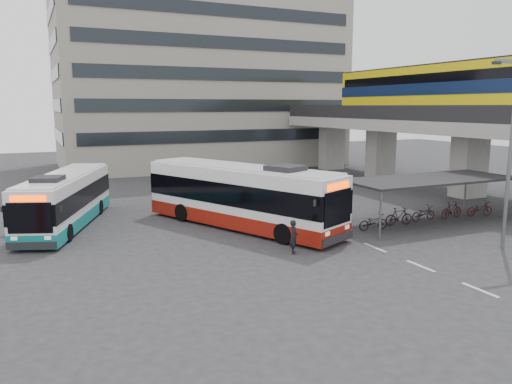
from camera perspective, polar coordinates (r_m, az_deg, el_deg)
name	(u,v)px	position (r m, az deg, el deg)	size (l,w,h in m)	color
ground	(330,254)	(22.70, 8.42, -7.05)	(120.00, 120.00, 0.00)	#28282B
viaduct	(430,110)	(41.92, 19.30, 8.84)	(8.00, 32.00, 9.68)	gray
bike_shelter	(429,196)	(29.85, 19.12, -0.42)	(10.00, 4.00, 2.54)	#595B60
office_block	(199,51)	(57.37, -6.49, 15.70)	(30.00, 15.00, 25.00)	gray
road_markings	(421,266)	(21.94, 18.30, -8.03)	(0.15, 7.60, 0.01)	beige
bus_main	(241,197)	(27.09, -1.74, -0.53)	(7.50, 12.26, 3.63)	white
bus_teal	(66,200)	(29.28, -20.87, -0.86)	(5.89, 10.67, 3.12)	white
pedestrian	(294,237)	(22.44, 4.34, -5.14)	(0.56, 0.37, 1.53)	black
lamp_post	(509,143)	(25.19, 26.98, 4.96)	(1.51, 0.28, 8.56)	#595B60
sign_totem_north	(19,210)	(28.80, -25.47, -1.89)	(0.49, 0.24, 2.28)	#9B0912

